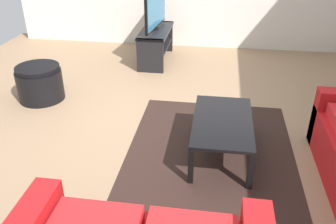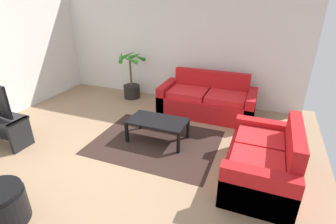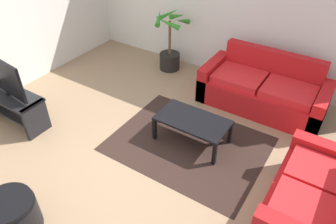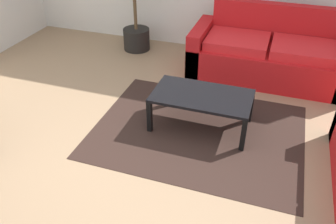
{
  "view_description": "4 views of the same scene",
  "coord_description": "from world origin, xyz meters",
  "px_view_note": "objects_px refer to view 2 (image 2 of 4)",
  "views": [
    {
      "loc": [
        3.55,
        0.77,
        2.16
      ],
      "look_at": [
        0.52,
        0.33,
        0.48
      ],
      "focal_mm": 38.5,
      "sensor_mm": 36.0,
      "label": 1
    },
    {
      "loc": [
        2.13,
        -2.84,
        2.44
      ],
      "look_at": [
        0.65,
        0.89,
        0.58
      ],
      "focal_mm": 27.26,
      "sensor_mm": 36.0,
      "label": 2
    },
    {
      "loc": [
        2.12,
        -2.38,
        3.24
      ],
      "look_at": [
        0.16,
        0.68,
        0.53
      ],
      "focal_mm": 34.34,
      "sensor_mm": 36.0,
      "label": 3
    },
    {
      "loc": [
        1.12,
        -2.19,
        2.28
      ],
      "look_at": [
        0.24,
        0.41,
        0.42
      ],
      "focal_mm": 37.27,
      "sensor_mm": 36.0,
      "label": 4
    }
  ],
  "objects_px": {
    "couch_loveseat": "(263,162)",
    "coffee_table": "(158,123)",
    "ottoman": "(0,207)",
    "potted_palm": "(132,82)",
    "couch_main": "(207,101)"
  },
  "relations": [
    {
      "from": "couch_loveseat",
      "to": "coffee_table",
      "type": "xyz_separation_m",
      "value": [
        -1.82,
        0.47,
        0.05
      ]
    },
    {
      "from": "coffee_table",
      "to": "ottoman",
      "type": "relative_size",
      "value": 1.76
    },
    {
      "from": "couch_loveseat",
      "to": "potted_palm",
      "type": "bearing_deg",
      "value": 146.62
    },
    {
      "from": "couch_main",
      "to": "coffee_table",
      "type": "xyz_separation_m",
      "value": [
        -0.56,
        -1.42,
        0.05
      ]
    },
    {
      "from": "couch_main",
      "to": "ottoman",
      "type": "height_order",
      "value": "couch_main"
    },
    {
      "from": "ottoman",
      "to": "couch_main",
      "type": "bearing_deg",
      "value": 68.53
    },
    {
      "from": "couch_main",
      "to": "coffee_table",
      "type": "relative_size",
      "value": 1.96
    },
    {
      "from": "coffee_table",
      "to": "potted_palm",
      "type": "bearing_deg",
      "value": 130.82
    },
    {
      "from": "potted_palm",
      "to": "ottoman",
      "type": "height_order",
      "value": "potted_palm"
    },
    {
      "from": "potted_palm",
      "to": "couch_main",
      "type": "bearing_deg",
      "value": -7.59
    },
    {
      "from": "couch_loveseat",
      "to": "ottoman",
      "type": "distance_m",
      "value": 3.35
    },
    {
      "from": "couch_main",
      "to": "potted_palm",
      "type": "height_order",
      "value": "potted_palm"
    },
    {
      "from": "coffee_table",
      "to": "ottoman",
      "type": "distance_m",
      "value": 2.56
    },
    {
      "from": "coffee_table",
      "to": "potted_palm",
      "type": "relative_size",
      "value": 0.86
    },
    {
      "from": "couch_loveseat",
      "to": "ottoman",
      "type": "bearing_deg",
      "value": -145.32
    }
  ]
}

